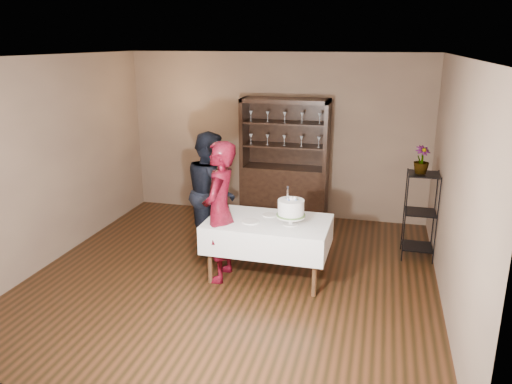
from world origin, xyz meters
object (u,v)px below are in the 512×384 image
cake_table (268,234)px  potted_plant (422,160)px  woman (220,212)px  china_hutch (284,180)px  cake (291,209)px  plant_etagere (420,212)px  man (211,191)px

cake_table → potted_plant: bearing=31.5°
cake_table → woman: 0.66m
cake_table → potted_plant: potted_plant is taller
potted_plant → cake_table: bearing=-148.5°
china_hutch → woman: china_hutch is taller
cake → potted_plant: (1.52, 1.16, 0.42)m
plant_etagere → potted_plant: potted_plant is taller
plant_etagere → cake: size_ratio=2.47×
woman → man: 0.98m
china_hutch → cake: bearing=-76.9°
cake → potted_plant: 1.96m
china_hutch → woman: (-0.34, -2.33, 0.21)m
cake_table → woman: (-0.56, -0.17, 0.30)m
man → plant_etagere: bearing=-109.6°
cake_table → china_hutch: bearing=96.0°
woman → cake: woman is taller
plant_etagere → cake: 1.97m
china_hutch → potted_plant: (2.03, -1.05, 0.71)m
china_hutch → cake_table: bearing=-84.0°
plant_etagere → cake: cake is taller
cake_table → man: man is taller
man → potted_plant: 2.87m
man → china_hutch: bearing=-55.4°
cake_table → plant_etagere: bearing=30.7°
potted_plant → cake: bearing=-142.5°
man → cake: 1.50m
cake → potted_plant: size_ratio=1.33×
china_hutch → potted_plant: 2.39m
man → potted_plant: man is taller
potted_plant → plant_etagere: bearing=-4.6°
potted_plant → man: bearing=-172.0°
china_hutch → plant_etagere: bearing=-26.8°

